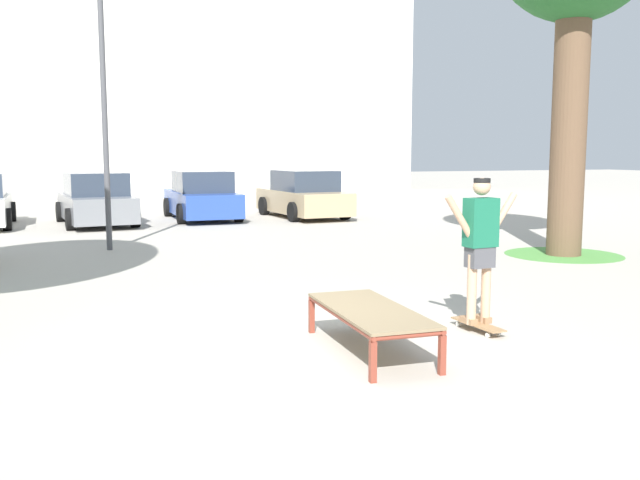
{
  "coord_description": "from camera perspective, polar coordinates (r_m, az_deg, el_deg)",
  "views": [
    {
      "loc": [
        -2.25,
        -6.77,
        2.07
      ],
      "look_at": [
        0.69,
        1.16,
        1.0
      ],
      "focal_mm": 38.9,
      "sensor_mm": 36.0,
      "label": 1
    }
  ],
  "objects": [
    {
      "name": "car_tan",
      "position": [
        22.19,
        -1.37,
        3.66
      ],
      "size": [
        2.14,
        4.31,
        1.5
      ],
      "color": "tan",
      "rests_on": "ground"
    },
    {
      "name": "building_facade",
      "position": [
        37.35,
        -18.29,
        13.86
      ],
      "size": [
        33.74,
        4.0,
        13.22
      ],
      "primitive_type": "cube",
      "color": "silver",
      "rests_on": "ground"
    },
    {
      "name": "ground_plane",
      "position": [
        7.43,
        -1.94,
        -8.97
      ],
      "size": [
        120.0,
        120.0,
        0.0
      ],
      "primitive_type": "plane",
      "color": "#B2AA9E"
    },
    {
      "name": "car_grey",
      "position": [
        20.94,
        -17.96,
        3.1
      ],
      "size": [
        2.22,
        4.34,
        1.5
      ],
      "color": "slate",
      "rests_on": "ground"
    },
    {
      "name": "skate_box",
      "position": [
        7.26,
        4.15,
        -5.99
      ],
      "size": [
        0.83,
        1.93,
        0.46
      ],
      "color": "brown",
      "rests_on": "ground"
    },
    {
      "name": "skater",
      "position": [
        8.16,
        13.05,
        -0.01
      ],
      "size": [
        1.0,
        0.3,
        1.69
      ],
      "color": "tan",
      "rests_on": "skateboard"
    },
    {
      "name": "skateboard",
      "position": [
        8.33,
        12.86,
        -6.81
      ],
      "size": [
        0.26,
        0.81,
        0.09
      ],
      "color": "#9E754C",
      "rests_on": "ground"
    },
    {
      "name": "car_blue",
      "position": [
        21.86,
        -9.7,
        3.5
      ],
      "size": [
        1.94,
        4.21,
        1.5
      ],
      "color": "#28479E",
      "rests_on": "ground"
    },
    {
      "name": "light_post",
      "position": [
        15.43,
        -17.45,
        13.43
      ],
      "size": [
        0.36,
        0.36,
        5.83
      ],
      "color": "#4C4C51",
      "rests_on": "ground"
    },
    {
      "name": "grass_patch_near_right",
      "position": [
        14.93,
        19.38,
        -1.15
      ],
      "size": [
        2.33,
        2.33,
        0.01
      ],
      "primitive_type": "cylinder",
      "color": "#519342",
      "rests_on": "ground"
    }
  ]
}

